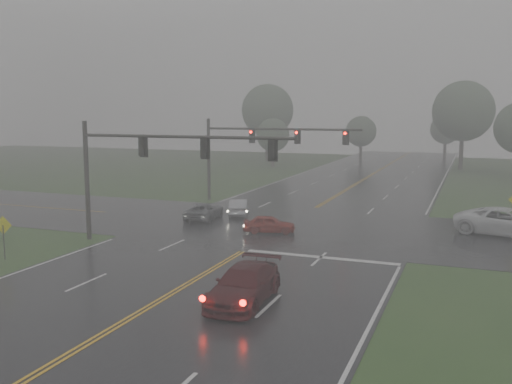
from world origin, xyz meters
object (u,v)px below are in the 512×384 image
at_px(sedan_red, 269,233).
at_px(car_grey, 204,219).
at_px(sedan_maroon, 244,303).
at_px(signal_gantry_far, 254,144).
at_px(sedan_silver, 239,215).
at_px(pickup_white, 507,236).
at_px(signal_gantry_near, 145,158).

xyz_separation_m(sedan_red, car_grey, (-6.12, 2.80, 0.00)).
height_order(sedan_maroon, signal_gantry_far, signal_gantry_far).
relative_size(sedan_red, sedan_silver, 0.89).
xyz_separation_m(car_grey, pickup_white, (20.63, 1.80, 0.00)).
relative_size(sedan_red, signal_gantry_near, 0.25).
relative_size(sedan_maroon, signal_gantry_near, 0.38).
xyz_separation_m(sedan_maroon, sedan_red, (-3.69, 13.34, 0.00)).
distance_m(sedan_silver, pickup_white, 18.87).
distance_m(sedan_maroon, sedan_red, 13.85).
bearing_deg(sedan_red, sedan_maroon, 178.44).
relative_size(sedan_red, signal_gantry_far, 0.25).
distance_m(car_grey, pickup_white, 20.71).
relative_size(pickup_white, signal_gantry_near, 0.47).
distance_m(sedan_red, signal_gantry_near, 9.60).
bearing_deg(signal_gantry_far, sedan_maroon, -69.54).
height_order(sedan_silver, car_grey, sedan_silver).
bearing_deg(sedan_red, sedan_silver, 22.96).
relative_size(sedan_silver, pickup_white, 0.60).
height_order(sedan_maroon, car_grey, sedan_maroon).
relative_size(car_grey, pickup_white, 0.68).
bearing_deg(sedan_maroon, sedan_red, 102.54).
height_order(sedan_red, signal_gantry_near, signal_gantry_near).
bearing_deg(pickup_white, sedan_maroon, 164.76).
bearing_deg(signal_gantry_near, sedan_silver, 82.91).
xyz_separation_m(sedan_red, signal_gantry_far, (-5.57, 11.49, 5.15)).
bearing_deg(sedan_silver, signal_gantry_far, -98.40).
bearing_deg(sedan_silver, car_grey, 34.17).
height_order(car_grey, pickup_white, pickup_white).
xyz_separation_m(sedan_maroon, pickup_white, (10.82, 17.94, 0.00)).
bearing_deg(signal_gantry_far, pickup_white, -18.94).
bearing_deg(signal_gantry_far, sedan_silver, -79.03).
bearing_deg(sedan_maroon, signal_gantry_near, 138.04).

